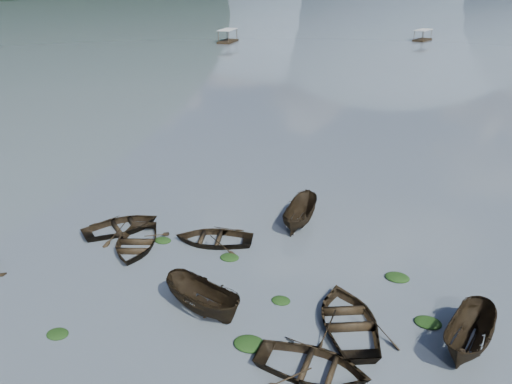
% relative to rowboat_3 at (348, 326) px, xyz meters
% --- Properties ---
extents(ground_plane, '(2400.00, 2400.00, 0.00)m').
position_rel_rowboat_3_xyz_m(ground_plane, '(-6.94, -4.02, 0.00)').
color(ground_plane, '#4A545C').
extents(rowboat_1, '(5.32, 5.47, 0.93)m').
position_rel_rowboat_3_xyz_m(rowboat_1, '(-14.10, 4.41, 0.00)').
color(rowboat_1, black).
rests_on(rowboat_1, ground).
extents(rowboat_2, '(4.66, 3.18, 1.69)m').
position_rel_rowboat_3_xyz_m(rowboat_2, '(-6.34, -1.06, 0.00)').
color(rowboat_2, black).
rests_on(rowboat_2, ground).
extents(rowboat_3, '(5.18, 5.95, 1.03)m').
position_rel_rowboat_3_xyz_m(rowboat_3, '(0.00, 0.00, 0.00)').
color(rowboat_3, black).
rests_on(rowboat_3, ground).
extents(rowboat_4, '(4.58, 3.35, 0.92)m').
position_rel_rowboat_3_xyz_m(rowboat_4, '(-0.87, -3.17, 0.00)').
color(rowboat_4, black).
rests_on(rowboat_4, ground).
extents(rowboat_5, '(2.82, 4.65, 1.69)m').
position_rel_rowboat_3_xyz_m(rowboat_5, '(4.79, 0.14, 0.00)').
color(rowboat_5, black).
rests_on(rowboat_5, ground).
extents(rowboat_6, '(4.51, 5.37, 0.95)m').
position_rel_rowboat_3_xyz_m(rowboat_6, '(-12.28, 2.96, 0.00)').
color(rowboat_6, black).
rests_on(rowboat_6, ground).
extents(rowboat_7, '(4.98, 4.04, 0.91)m').
position_rel_rowboat_3_xyz_m(rowboat_7, '(-8.39, 4.87, 0.00)').
color(rowboat_7, black).
rests_on(rowboat_7, ground).
extents(rowboat_8, '(1.74, 4.29, 1.64)m').
position_rel_rowboat_3_xyz_m(rowboat_8, '(-4.39, 8.63, 0.00)').
color(rowboat_8, black).
rests_on(rowboat_8, ground).
extents(weed_clump_0, '(0.96, 0.79, 0.21)m').
position_rel_rowboat_3_xyz_m(weed_clump_0, '(-11.50, -4.53, 0.00)').
color(weed_clump_0, black).
rests_on(weed_clump_0, ground).
extents(weed_clump_1, '(0.98, 0.78, 0.21)m').
position_rel_rowboat_3_xyz_m(weed_clump_1, '(-11.18, 4.01, 0.00)').
color(weed_clump_1, black).
rests_on(weed_clump_1, ground).
extents(weed_clump_2, '(1.33, 1.07, 0.29)m').
position_rel_rowboat_3_xyz_m(weed_clump_2, '(-3.64, -2.54, 0.00)').
color(weed_clump_2, black).
rests_on(weed_clump_2, ground).
extents(weed_clump_3, '(0.89, 0.75, 0.20)m').
position_rel_rowboat_3_xyz_m(weed_clump_3, '(-3.25, 0.75, 0.00)').
color(weed_clump_3, black).
rests_on(weed_clump_3, ground).
extents(weed_clump_4, '(1.17, 0.93, 0.24)m').
position_rel_rowboat_3_xyz_m(weed_clump_4, '(3.24, 1.26, 0.00)').
color(weed_clump_4, black).
rests_on(weed_clump_4, ground).
extents(weed_clump_6, '(1.03, 0.86, 0.22)m').
position_rel_rowboat_3_xyz_m(weed_clump_6, '(-6.91, 3.52, 0.00)').
color(weed_clump_6, black).
rests_on(weed_clump_6, ground).
extents(weed_clump_7, '(1.20, 0.96, 0.26)m').
position_rel_rowboat_3_xyz_m(weed_clump_7, '(1.71, 4.42, 0.00)').
color(weed_clump_7, black).
rests_on(weed_clump_7, ground).
extents(pontoon_left, '(3.27, 6.98, 2.61)m').
position_rel_rowboat_3_xyz_m(pontoon_left, '(-40.28, 86.86, 0.00)').
color(pontoon_left, black).
rests_on(pontoon_left, ground).
extents(pontoon_centre, '(4.21, 6.37, 2.26)m').
position_rel_rowboat_3_xyz_m(pontoon_centre, '(-0.27, 103.58, 0.00)').
color(pontoon_centre, black).
rests_on(pontoon_centre, ground).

